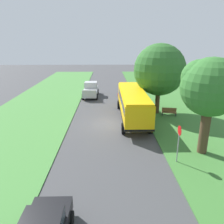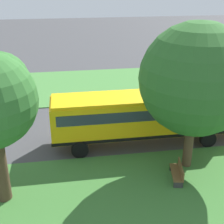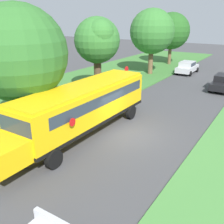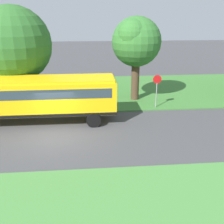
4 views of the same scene
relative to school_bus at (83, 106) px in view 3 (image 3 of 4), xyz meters
The scene contains 11 objects.
ground_plane 3.49m from the school_bus, 30.52° to the left, with size 120.00×120.00×0.00m, color #424244.
grass_verge 7.87m from the school_bus, 168.86° to the left, with size 12.00×80.00×0.08m, color #3D7533.
school_bus is the anchor object (origin of this frame).
car_black_nearest 16.76m from the school_bus, 71.51° to the left, with size 2.02×4.40×1.56m.
car_silver_middle 21.88m from the school_bus, 90.78° to the left, with size 2.02×4.40×1.56m.
oak_tree_beside_bus 4.76m from the school_bus, 149.55° to the right, with size 5.69×5.69×7.91m.
oak_tree_roadside_mid 9.35m from the school_bus, 119.23° to the left, with size 4.10×4.10×7.10m.
oak_tree_far_end 19.51m from the school_bus, 102.75° to the left, with size 5.42×5.42×8.00m.
oak_tree_across_road 27.33m from the school_bus, 99.87° to the left, with size 5.32×5.32×7.61m.
stop_sign 9.33m from the school_bus, 102.99° to the left, with size 0.08×0.68×2.74m.
park_bench 4.60m from the school_bus, 168.62° to the right, with size 1.67×0.81×0.92m.
Camera 3 is at (7.25, -13.32, 7.16)m, focal length 42.00 mm.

